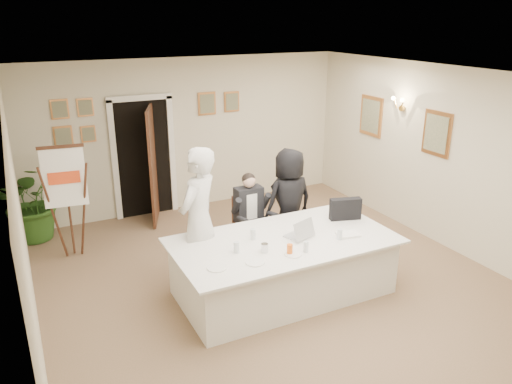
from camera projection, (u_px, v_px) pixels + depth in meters
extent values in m
plane|color=brown|center=(280.00, 288.00, 6.76)|extent=(7.00, 7.00, 0.00)
cube|color=white|center=(284.00, 78.00, 5.82)|extent=(6.00, 7.00, 0.02)
cube|color=beige|center=(190.00, 135.00, 9.24)|extent=(6.00, 0.10, 2.80)
cube|color=beige|center=(23.00, 235.00, 5.03)|extent=(0.10, 7.00, 2.80)
cube|color=beige|center=(455.00, 161.00, 7.55)|extent=(0.10, 7.00, 2.80)
cube|color=black|center=(144.00, 159.00, 8.96)|extent=(0.92, 0.06, 2.10)
cube|color=white|center=(115.00, 163.00, 8.71)|extent=(0.10, 0.06, 2.20)
cube|color=white|center=(172.00, 156.00, 9.15)|extent=(0.10, 0.06, 2.20)
cube|color=#321E10|center=(153.00, 166.00, 8.63)|extent=(0.33, 0.81, 2.02)
cube|color=white|center=(283.00, 267.00, 6.53)|extent=(2.69, 1.34, 0.75)
cube|color=white|center=(284.00, 240.00, 6.40)|extent=(2.87, 1.52, 0.03)
cube|color=white|center=(65.00, 177.00, 7.13)|extent=(0.61, 0.24, 0.84)
imported|color=silver|center=(199.00, 221.00, 6.45)|extent=(0.85, 0.82, 1.96)
imported|color=black|center=(289.00, 202.00, 7.56)|extent=(0.84, 0.58, 1.64)
imported|color=#2A561C|center=(34.00, 201.00, 8.07)|extent=(1.23, 1.08, 1.30)
cube|color=black|center=(345.00, 209.00, 6.98)|extent=(0.45, 0.24, 0.31)
cube|color=white|center=(348.00, 235.00, 6.51)|extent=(0.32, 0.25, 0.03)
cylinder|color=white|center=(217.00, 268.00, 5.67)|extent=(0.24, 0.24, 0.01)
cylinder|color=white|center=(255.00, 262.00, 5.79)|extent=(0.29, 0.29, 0.01)
cylinder|color=white|center=(293.00, 254.00, 5.99)|extent=(0.27, 0.27, 0.01)
cylinder|color=silver|center=(236.00, 247.00, 6.02)|extent=(0.08, 0.08, 0.14)
cylinder|color=silver|center=(306.00, 247.00, 6.04)|extent=(0.07, 0.07, 0.14)
cylinder|color=silver|center=(340.00, 234.00, 6.37)|extent=(0.08, 0.08, 0.14)
cylinder|color=silver|center=(253.00, 234.00, 6.38)|extent=(0.08, 0.08, 0.14)
cylinder|color=orange|center=(290.00, 249.00, 5.98)|extent=(0.08, 0.08, 0.13)
cylinder|color=silver|center=(265.00, 248.00, 6.04)|extent=(0.11, 0.11, 0.11)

